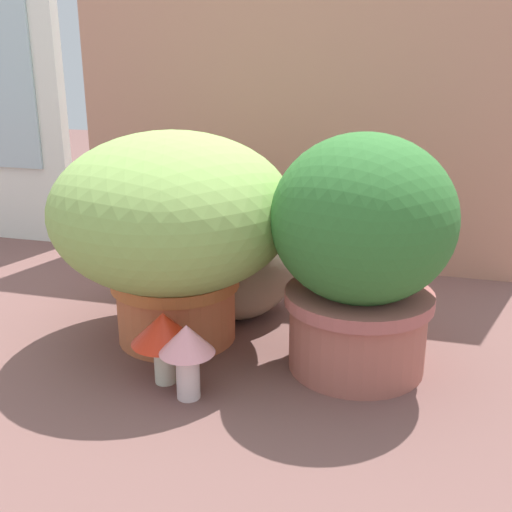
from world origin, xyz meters
TOP-DOWN VIEW (x-y plane):
  - ground_plane at (0.00, 0.00)m, footprint 6.00×6.00m
  - cardboard_backdrop at (0.04, 0.56)m, footprint 1.20×0.03m
  - grass_planter at (-0.09, 0.02)m, footprint 0.48×0.48m
  - leafy_planter at (0.28, -0.01)m, footprint 0.33×0.33m
  - cat at (0.03, 0.17)m, footprint 0.32×0.32m
  - mushroom_ornament_pink at (0.02, -0.20)m, footprint 0.10×0.10m
  - mushroom_ornament_red at (-0.04, -0.16)m, footprint 0.12×0.12m

SIDE VIEW (x-z plane):
  - ground_plane at x=0.00m, z-range 0.00..0.00m
  - mushroom_ornament_pink at x=0.02m, z-range 0.03..0.16m
  - mushroom_ornament_red at x=-0.04m, z-range 0.03..0.16m
  - cat at x=0.03m, z-range -0.04..0.28m
  - leafy_planter at x=0.28m, z-range 0.02..0.46m
  - grass_planter at x=-0.09m, z-range 0.03..0.46m
  - cardboard_backdrop at x=0.04m, z-range 0.00..0.80m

